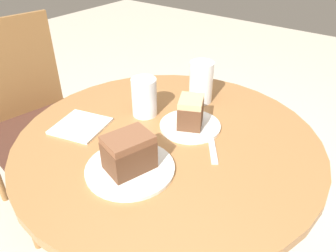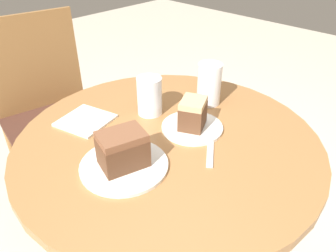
# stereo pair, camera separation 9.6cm
# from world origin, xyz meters

# --- Properties ---
(table) EXTENTS (0.91, 0.91, 0.77)m
(table) POSITION_xyz_m (0.00, 0.00, 0.60)
(table) COLOR #9E6B3D
(table) RESTS_ON ground_plane
(chair) EXTENTS (0.55, 0.54, 0.95)m
(chair) POSITION_xyz_m (0.04, 0.86, 0.50)
(chair) COLOR olive
(chair) RESTS_ON ground_plane
(plate_near) EXTENTS (0.19, 0.19, 0.01)m
(plate_near) POSITION_xyz_m (0.09, -0.02, 0.78)
(plate_near) COLOR silver
(plate_near) RESTS_ON table
(plate_far) EXTENTS (0.23, 0.23, 0.01)m
(plate_far) POSITION_xyz_m (-0.18, -0.01, 0.78)
(plate_far) COLOR silver
(plate_far) RESTS_ON table
(cake_slice_near) EXTENTS (0.11, 0.10, 0.09)m
(cake_slice_near) POSITION_xyz_m (0.09, -0.02, 0.83)
(cake_slice_near) COLOR brown
(cake_slice_near) RESTS_ON plate_near
(cake_slice_far) EXTENTS (0.14, 0.12, 0.10)m
(cake_slice_far) POSITION_xyz_m (-0.18, -0.01, 0.83)
(cake_slice_far) COLOR brown
(cake_slice_far) RESTS_ON plate_far
(glass_lemonade) EXTENTS (0.08, 0.08, 0.13)m
(glass_lemonade) POSITION_xyz_m (0.06, 0.14, 0.83)
(glass_lemonade) COLOR beige
(glass_lemonade) RESTS_ON table
(glass_water) EXTENTS (0.08, 0.08, 0.15)m
(glass_water) POSITION_xyz_m (0.25, 0.05, 0.84)
(glass_water) COLOR silver
(glass_water) RESTS_ON table
(napkin_stack) EXTENTS (0.18, 0.18, 0.01)m
(napkin_stack) POSITION_xyz_m (-0.12, 0.25, 0.78)
(napkin_stack) COLOR silver
(napkin_stack) RESTS_ON table
(fork) EXTENTS (0.14, 0.11, 0.00)m
(fork) POSITION_xyz_m (0.04, -0.13, 0.78)
(fork) COLOR silver
(fork) RESTS_ON table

